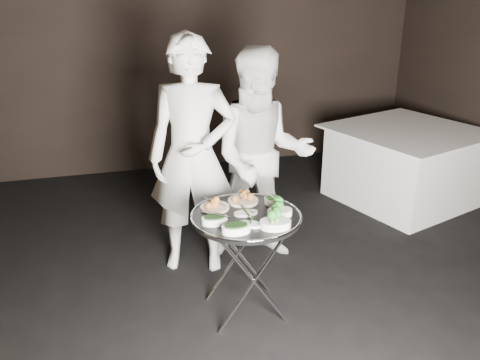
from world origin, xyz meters
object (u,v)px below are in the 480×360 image
object	(u,v)px
tray_stand	(246,260)
waiter_right	(262,157)
serving_tray	(246,217)
waiter_left	(192,157)
dining_table	(405,165)

from	to	relation	value
tray_stand	waiter_right	distance (m)	0.96
serving_tray	waiter_right	xyz separation A→B (m)	(0.35, 0.76, 0.14)
tray_stand	waiter_left	xyz separation A→B (m)	(-0.22, 0.75, 0.53)
waiter_left	waiter_right	xyz separation A→B (m)	(0.57, 0.01, -0.06)
serving_tray	waiter_right	world-z (taller)	waiter_right
waiter_left	waiter_right	distance (m)	0.57
tray_stand	dining_table	xyz separation A→B (m)	(2.19, 1.48, -0.02)
waiter_left	dining_table	xyz separation A→B (m)	(2.40, 0.73, -0.55)
waiter_left	dining_table	distance (m)	2.57
waiter_left	dining_table	bearing A→B (deg)	33.32
serving_tray	waiter_left	distance (m)	0.80
tray_stand	waiter_left	distance (m)	0.94
tray_stand	waiter_right	size ratio (longest dim) A/B	0.42
serving_tray	dining_table	world-z (taller)	dining_table
tray_stand	waiter_right	bearing A→B (deg)	65.11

